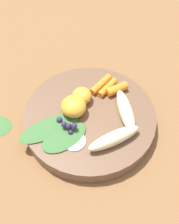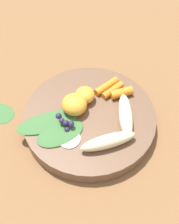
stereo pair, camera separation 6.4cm
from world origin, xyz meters
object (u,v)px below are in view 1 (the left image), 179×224
at_px(banana_peeled_left, 126,111).
at_px(orange_segment_near, 74,106).
at_px(bowl, 89,119).
at_px(banana_peeled_right, 114,138).

height_order(banana_peeled_left, orange_segment_near, orange_segment_near).
xyz_separation_m(bowl, orange_segment_near, (0.03, -0.02, 0.04)).
bearing_deg(banana_peeled_left, bowl, 79.42).
xyz_separation_m(bowl, banana_peeled_right, (-0.02, 0.08, 0.03)).
bearing_deg(orange_segment_near, banana_peeled_left, 153.51).
height_order(bowl, banana_peeled_right, banana_peeled_right).
relative_size(bowl, banana_peeled_right, 2.51).
bearing_deg(banana_peeled_right, bowl, 98.41).
distance_m(banana_peeled_left, orange_segment_near, 0.11).
bearing_deg(banana_peeled_right, banana_peeled_left, 40.59).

